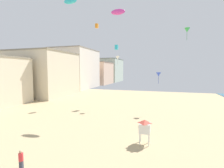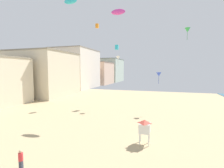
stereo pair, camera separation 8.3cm
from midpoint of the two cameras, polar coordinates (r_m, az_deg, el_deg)
The scene contains 13 objects.
boardwalk_hotel_mid at distance 54.98m, azimuth -23.51°, elevation 3.28°, with size 18.21×16.39×13.09m.
boardwalk_hotel_far at distance 72.91m, azimuth -12.36°, elevation 5.18°, with size 14.42×19.93×16.49m.
boardwalk_hotel_distant at distance 91.66m, azimuth -5.94°, elevation 3.74°, with size 16.76×17.17×11.93m.
boardwalk_hotel_furthest at distance 112.13m, azimuth -1.58°, elevation 4.76°, with size 17.04×22.24×15.10m.
kite_flyer at distance 15.35m, azimuth -29.08°, elevation -21.81°, with size 0.34×0.34×1.64m.
lifeguard_stand at distance 17.88m, azimuth 11.10°, elevation -14.22°, with size 1.10×1.10×2.55m.
kite_cyan_box at distance 37.35m, azimuth 1.49°, elevation 12.58°, with size 0.66×0.66×1.03m.
kite_green_delta at distance 33.11m, azimuth 24.45°, elevation 16.59°, with size 0.93×0.93×2.11m.
kite_magenta_parafoil at distance 29.29m, azimuth 2.02°, elevation 23.65°, with size 2.35×0.65×0.92m.
kite_blue_delta at distance 30.59m, azimuth 15.70°, elevation 3.22°, with size 0.90×0.90×2.05m.
kite_cyan_parafoil at distance 28.85m, azimuth -14.31°, elevation 26.02°, with size 2.14×0.59×0.83m.
kite_orange_box at distance 39.79m, azimuth -5.36°, elevation 19.38°, with size 0.59×0.59×0.93m.
kite_white_delta at distance 34.14m, azimuth 1.93°, elevation 9.04°, with size 0.86×0.86×1.94m.
Camera 1 is at (7.94, -1.01, 7.64)m, focal length 26.45 mm.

